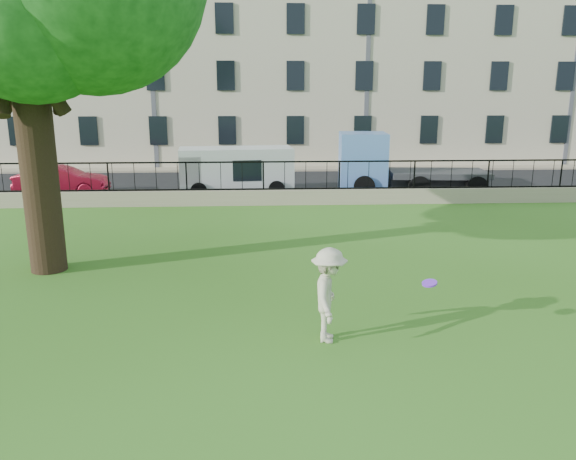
{
  "coord_description": "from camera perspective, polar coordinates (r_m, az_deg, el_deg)",
  "views": [
    {
      "loc": [
        -0.19,
        -9.85,
        4.41
      ],
      "look_at": [
        0.52,
        3.5,
        1.08
      ],
      "focal_mm": 35.0,
      "sensor_mm": 36.0,
      "label": 1
    }
  ],
  "objects": [
    {
      "name": "iron_railing",
      "position": [
        22.1,
        -2.51,
        5.52
      ],
      "size": [
        50.0,
        0.05,
        1.13
      ],
      "color": "black",
      "rests_on": "retaining_wall"
    },
    {
      "name": "street",
      "position": [
        26.92,
        -2.59,
        4.58
      ],
      "size": [
        60.0,
        9.0,
        0.01
      ],
      "primitive_type": "cube",
      "color": "black",
      "rests_on": "ground"
    },
    {
      "name": "frisbee",
      "position": [
        10.35,
        14.18,
        -5.26
      ],
      "size": [
        0.35,
        0.35,
        0.12
      ],
      "primitive_type": "cylinder",
      "rotation": [
        0.21,
        -0.14,
        -0.39
      ],
      "color": "#7428E5"
    },
    {
      "name": "sidewalk",
      "position": [
        32.05,
        -2.67,
        6.2
      ],
      "size": [
        60.0,
        1.4,
        0.12
      ],
      "primitive_type": "cube",
      "color": "gray",
      "rests_on": "ground"
    },
    {
      "name": "red_sedan",
      "position": [
        26.1,
        -21.98,
        4.66
      ],
      "size": [
        3.86,
        1.47,
        1.26
      ],
      "primitive_type": "imported",
      "rotation": [
        0.0,
        0.0,
        1.61
      ],
      "color": "#AE152F",
      "rests_on": "street"
    },
    {
      "name": "ground",
      "position": [
        10.8,
        -1.79,
        -10.11
      ],
      "size": [
        120.0,
        120.0,
        0.0
      ],
      "primitive_type": "plane",
      "color": "#306016",
      "rests_on": "ground"
    },
    {
      "name": "white_van",
      "position": [
        24.51,
        -5.27,
        5.97
      ],
      "size": [
        4.96,
        2.32,
        2.02
      ],
      "primitive_type": "cube",
      "rotation": [
        0.0,
        0.0,
        0.1
      ],
      "color": "silver",
      "rests_on": "street"
    },
    {
      "name": "blue_truck",
      "position": [
        25.35,
        12.38,
        6.66
      ],
      "size": [
        6.41,
        2.73,
        2.62
      ],
      "primitive_type": "cube",
      "rotation": [
        0.0,
        0.0,
        -0.08
      ],
      "color": "#5680CB",
      "rests_on": "street"
    },
    {
      "name": "retaining_wall",
      "position": [
        22.24,
        -2.49,
        3.34
      ],
      "size": [
        50.0,
        0.4,
        0.6
      ],
      "primitive_type": "cube",
      "color": "gray",
      "rests_on": "ground"
    },
    {
      "name": "man",
      "position": [
        10.09,
        4.18,
        -6.61
      ],
      "size": [
        0.82,
        1.21,
        1.73
      ],
      "primitive_type": "imported",
      "rotation": [
        0.0,
        0.0,
        1.41
      ],
      "color": "beige",
      "rests_on": "ground"
    },
    {
      "name": "building_row",
      "position": [
        37.5,
        -2.87,
        17.83
      ],
      "size": [
        56.4,
        10.4,
        13.8
      ],
      "color": "#B2A78D",
      "rests_on": "ground"
    }
  ]
}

